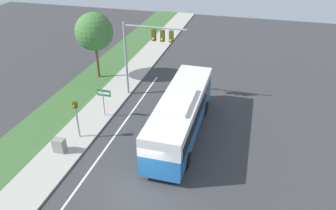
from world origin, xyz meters
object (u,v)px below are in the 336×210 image
object	(u,v)px
bus	(181,112)
street_sign	(104,97)
pedestrian_signal	(76,114)
utility_cabinet	(59,145)
signal_gantry	(145,45)

from	to	relation	value
bus	street_sign	xyz separation A→B (m)	(-6.26, 0.84, -0.14)
pedestrian_signal	street_sign	xyz separation A→B (m)	(0.54, 3.15, -0.29)
bus	utility_cabinet	bearing A→B (deg)	-149.94
bus	pedestrian_signal	world-z (taller)	bus
signal_gantry	street_sign	size ratio (longest dim) A/B	2.67
pedestrian_signal	signal_gantry	bearing A→B (deg)	70.18
bus	pedestrian_signal	distance (m)	7.18
bus	street_sign	world-z (taller)	bus
signal_gantry	bus	bearing A→B (deg)	-49.71
street_sign	utility_cabinet	distance (m)	5.22
street_sign	utility_cabinet	xyz separation A→B (m)	(-0.96, -5.02, -1.11)
pedestrian_signal	street_sign	world-z (taller)	pedestrian_signal
signal_gantry	utility_cabinet	world-z (taller)	signal_gantry
signal_gantry	pedestrian_signal	world-z (taller)	signal_gantry
signal_gantry	pedestrian_signal	bearing A→B (deg)	-109.82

